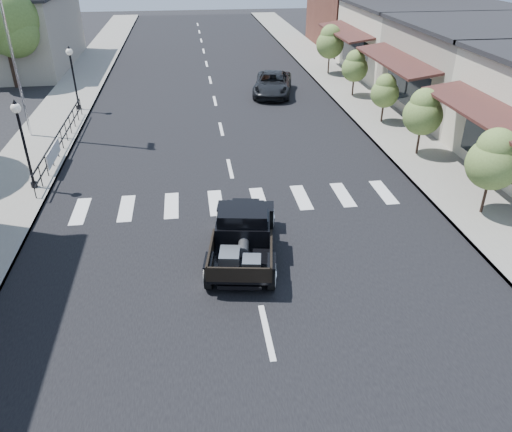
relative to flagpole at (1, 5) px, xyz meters
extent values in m
plane|color=black|center=(9.20, -12.00, -5.98)|extent=(120.00, 120.00, 0.00)
cube|color=black|center=(9.20, 3.00, -5.97)|extent=(14.00, 80.00, 0.02)
cube|color=gray|center=(0.70, 3.00, -5.90)|extent=(3.00, 80.00, 0.15)
cube|color=gray|center=(17.70, 3.00, -5.90)|extent=(3.00, 80.00, 0.15)
cube|color=gray|center=(24.20, 1.00, -3.73)|extent=(10.00, 9.00, 4.50)
cube|color=beige|center=(24.20, 10.00, -3.73)|extent=(10.00, 9.00, 4.50)
cube|color=brown|center=(24.70, 20.00, -2.48)|extent=(11.00, 10.00, 7.00)
cylinder|color=silver|center=(0.00, 0.00, 0.00)|extent=(0.12, 0.12, 11.66)
imported|color=black|center=(12.83, 5.96, -5.32)|extent=(3.18, 5.08, 1.31)
camera|label=1|loc=(7.68, -24.19, 2.52)|focal=35.00mm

